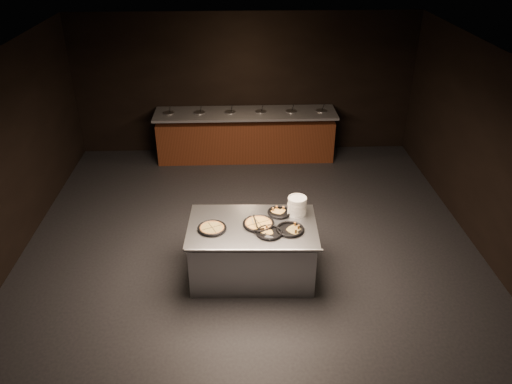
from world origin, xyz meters
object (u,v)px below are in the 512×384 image
pan_veggie_whole (212,228)px  pan_cheese_whole (259,223)px  serving_counter (252,251)px  plate_stack (297,206)px

pan_veggie_whole → pan_cheese_whole: size_ratio=0.90×
serving_counter → plate_stack: 0.89m
serving_counter → plate_stack: plate_stack is taller
pan_cheese_whole → serving_counter: bearing=-171.5°
serving_counter → pan_veggie_whole: 0.71m
serving_counter → pan_cheese_whole: size_ratio=4.13×
serving_counter → pan_veggie_whole: (-0.54, -0.07, 0.45)m
serving_counter → plate_stack: size_ratio=6.80×
plate_stack → pan_veggie_whole: bearing=-163.7°
plate_stack → serving_counter: bearing=-156.9°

